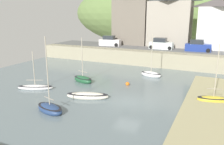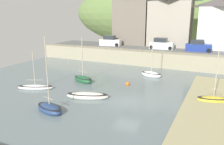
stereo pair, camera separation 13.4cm
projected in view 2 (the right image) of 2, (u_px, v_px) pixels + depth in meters
The scene contains 15 objects.
quay_seawall at pixel (168, 59), 37.97m from camera, with size 48.00×9.40×2.40m.
hillside_backdrop at pixel (198, 13), 69.02m from camera, with size 80.00×44.00×24.45m.
waterfront_building_left at pixel (133, 13), 46.72m from camera, with size 7.24×5.71×12.06m.
waterfront_building_centre at pixel (171, 19), 43.80m from camera, with size 8.04×5.38×10.17m.
waterfront_building_right at pixel (223, 23), 40.19m from camera, with size 7.85×5.74×8.96m.
sailboat_tall_mast at pixel (35, 87), 26.93m from camera, with size 4.16×2.65×4.58m.
sailboat_white_hull at pixel (151, 74), 32.34m from camera, with size 3.13×1.75×6.10m.
motorboat_with_cabin at pixel (83, 79), 29.76m from camera, with size 3.28×2.14×5.86m.
rowboat_small_beached at pixel (87, 96), 24.03m from camera, with size 4.55×2.67×0.80m.
sailboat_nearest_shore at pixel (213, 99), 23.07m from camera, with size 3.39×2.04×5.95m.
fishing_boat_green at pixel (50, 108), 20.68m from camera, with size 3.31×2.16×6.90m.
parked_car_near_slipway at pixel (110, 41), 45.36m from camera, with size 4.26×2.15×1.95m.
parked_car_by_wall at pixel (162, 44), 41.11m from camera, with size 4.11×1.82×1.95m.
parked_car_end_of_row at pixel (198, 46), 38.53m from camera, with size 4.22×2.02×1.95m.
mooring_buoy at pixel (128, 84), 28.40m from camera, with size 0.49×0.49×0.49m.
Camera 2 is at (7.96, -20.12, 8.52)m, focal length 37.25 mm.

